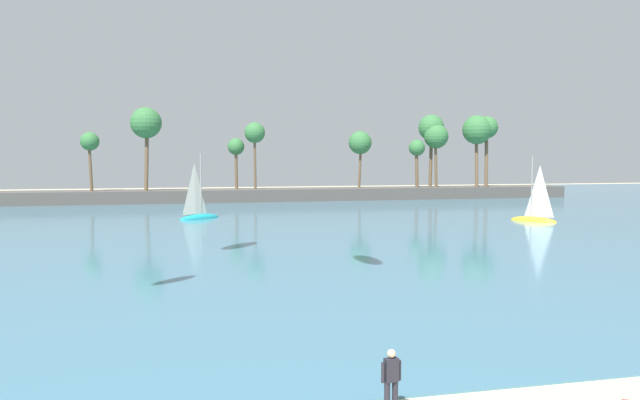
% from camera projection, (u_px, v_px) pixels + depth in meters
% --- Properties ---
extents(sea, '(220.00, 115.67, 0.06)m').
position_uv_depth(sea, '(219.00, 212.00, 72.64)').
color(sea, teal).
rests_on(sea, ground).
extents(palm_headland, '(110.70, 6.82, 13.21)m').
position_uv_depth(palm_headland, '(241.00, 177.00, 90.59)').
color(palm_headland, '#514C47').
rests_on(palm_headland, ground).
extents(person_at_waterline, '(0.54, 0.25, 1.67)m').
position_uv_depth(person_at_waterline, '(391.00, 380.00, 15.48)').
color(person_at_waterline, '#23232D').
rests_on(person_at_waterline, ground).
extents(sailboat_near_shore, '(4.88, 4.19, 7.22)m').
position_uv_depth(sailboat_near_shore, '(199.00, 212.00, 65.04)').
color(sailboat_near_shore, teal).
rests_on(sailboat_near_shore, sea).
extents(sailboat_far_left, '(3.77, 4.79, 6.91)m').
position_uv_depth(sailboat_far_left, '(534.00, 215.00, 62.33)').
color(sailboat_far_left, yellow).
rests_on(sailboat_far_left, sea).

